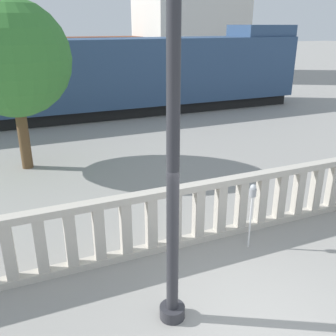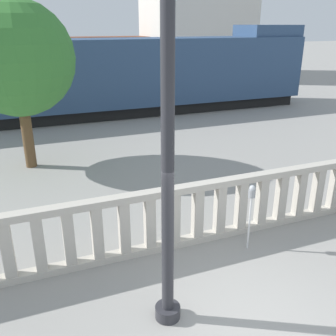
# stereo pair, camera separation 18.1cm
# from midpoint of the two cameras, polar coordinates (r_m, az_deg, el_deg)

# --- Properties ---
(ground_plane) EXTENTS (160.00, 160.00, 0.00)m
(ground_plane) POSITION_cam_midpoint_polar(r_m,az_deg,el_deg) (6.34, 14.14, -23.05)
(ground_plane) COLOR gray
(balustrade) EXTENTS (12.86, 0.24, 1.35)m
(balustrade) POSITION_cam_midpoint_polar(r_m,az_deg,el_deg) (7.77, 3.43, -7.22)
(balustrade) COLOR #BCB5A8
(balustrade) RESTS_ON ground
(lamppost) EXTENTS (0.40, 0.40, 5.71)m
(lamppost) POSITION_cam_midpoint_polar(r_m,az_deg,el_deg) (4.92, 1.01, 4.03)
(lamppost) COLOR #2D2D33
(lamppost) RESTS_ON ground
(parking_meter) EXTENTS (0.14, 0.14, 1.42)m
(parking_meter) POSITION_cam_midpoint_polar(r_m,az_deg,el_deg) (7.61, 13.24, -4.82)
(parking_meter) COLOR silver
(parking_meter) RESTS_ON ground
(train_near) EXTENTS (25.58, 2.66, 4.31)m
(train_near) POSITION_cam_midpoint_polar(r_m,az_deg,el_deg) (18.67, -15.03, 13.00)
(train_near) COLOR black
(train_near) RESTS_ON ground
(train_far) EXTENTS (22.12, 2.93, 3.93)m
(train_far) POSITION_cam_midpoint_polar(r_m,az_deg,el_deg) (34.71, -6.78, 16.69)
(train_far) COLOR black
(train_far) RESTS_ON ground
(building_block) EXTENTS (8.20, 7.16, 11.95)m
(building_block) POSITION_cam_midpoint_polar(r_m,az_deg,el_deg) (35.01, 4.57, 23.70)
(building_block) COLOR beige
(building_block) RESTS_ON ground
(tree_left) EXTENTS (3.42, 3.42, 5.12)m
(tree_left) POSITION_cam_midpoint_polar(r_m,az_deg,el_deg) (12.29, -21.65, 15.21)
(tree_left) COLOR brown
(tree_left) RESTS_ON ground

